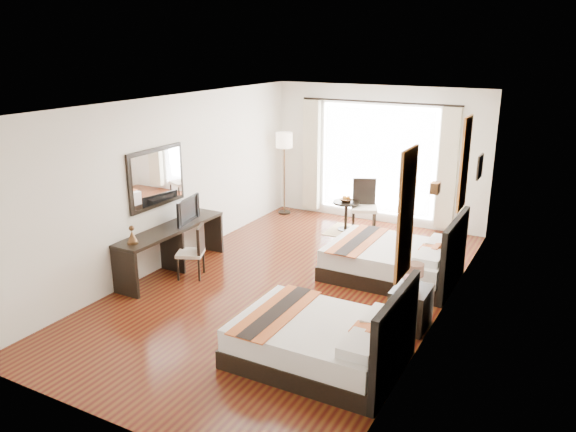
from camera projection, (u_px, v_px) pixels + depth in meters
The scene contains 29 objects.
floor at pixel (292, 286), 8.70m from camera, with size 4.50×7.50×0.01m, color #3A0F0A.
ceiling at pixel (292, 103), 7.87m from camera, with size 4.50×7.50×0.02m, color white.
wall_headboard at pixel (445, 220), 7.27m from camera, with size 0.01×7.50×2.80m, color silver.
wall_desk at pixel (172, 181), 9.30m from camera, with size 0.01×7.50×2.80m, color silver.
wall_window at pixel (378, 155), 11.43m from camera, with size 4.50×0.01×2.80m, color silver.
wall_entry at pixel (100, 294), 5.14m from camera, with size 4.50×0.01×2.80m, color silver.
window_glass at pixel (377, 160), 11.45m from camera, with size 2.40×0.02×2.20m, color white.
sheer_curtain at pixel (376, 161), 11.40m from camera, with size 2.30×0.02×2.10m, color white.
drape_left at pixel (311, 155), 12.03m from camera, with size 0.35×0.14×2.35m, color #B6AE8D.
drape_right at pixel (448, 169), 10.71m from camera, with size 0.35×0.14×2.35m, color #B6AE8D.
art_panel_near at pixel (406, 215), 5.64m from camera, with size 0.03×0.50×1.35m, color brown.
art_panel_far at pixel (465, 164), 8.00m from camera, with size 0.03×0.50×1.35m, color brown.
wall_sconce at pixel (435, 188), 6.78m from camera, with size 0.10×0.14×0.14m, color #432B18.
mirror_frame at pixel (156, 178), 8.90m from camera, with size 0.04×1.25×0.95m, color black.
mirror_glass at pixel (158, 178), 8.89m from camera, with size 0.01×1.12×0.82m, color white.
bed_near at pixel (323, 340), 6.54m from camera, with size 1.92×1.50×1.08m.
bed_far at pixel (396, 260), 8.91m from camera, with size 1.99×1.55×1.12m.
nightstand at pixel (410, 308), 7.36m from camera, with size 0.46×0.57×0.55m, color black.
table_lamp at pixel (415, 272), 7.33m from camera, with size 0.22×0.22×0.35m.
vase at pixel (407, 290), 7.20m from camera, with size 0.11×0.11×0.12m, color black.
console_desk at pixel (172, 249), 9.14m from camera, with size 0.50×2.20×0.76m, color black.
television at pixel (184, 210), 9.25m from camera, with size 0.72×0.09×0.42m, color black.
bronze_figurine at pixel (132, 236), 8.27m from camera, with size 0.16×0.16×0.24m, color #432B18, non-canonical shape.
desk_chair at pixel (192, 261), 8.95m from camera, with size 0.53×0.53×0.86m.
floor_lamp at pixel (284, 145), 11.91m from camera, with size 0.36×0.36×1.78m.
side_table at pixel (346, 216), 11.16m from camera, with size 0.52×0.52×0.60m, color black.
fruit_bowl at pixel (346, 200), 11.04m from camera, with size 0.23×0.23×0.06m, color #4D291B.
window_chair at pixel (364, 216), 11.06m from camera, with size 0.64×0.64×1.04m.
jute_rug at pixel (359, 233), 11.07m from camera, with size 1.26×0.86×0.01m, color tan.
Camera 1 is at (3.74, -7.06, 3.61)m, focal length 35.00 mm.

